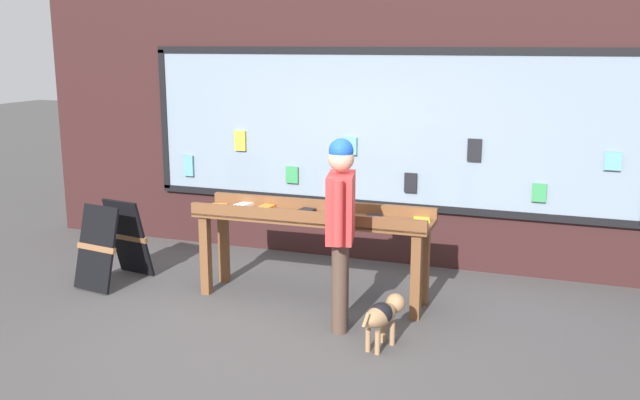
{
  "coord_description": "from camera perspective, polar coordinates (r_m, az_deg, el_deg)",
  "views": [
    {
      "loc": [
        2.35,
        -5.41,
        2.5
      ],
      "look_at": [
        0.15,
        0.68,
        1.06
      ],
      "focal_mm": 40.0,
      "sensor_mm": 36.0,
      "label": 1
    }
  ],
  "objects": [
    {
      "name": "shopfront_facade",
      "position": [
        8.17,
        3.55,
        6.65
      ],
      "size": [
        8.25,
        0.29,
        3.36
      ],
      "color": "#331919",
      "rests_on": "ground_plane"
    },
    {
      "name": "sandwich_board_sign",
      "position": [
        7.8,
        -16.24,
        -3.3
      ],
      "size": [
        0.58,
        0.78,
        0.85
      ],
      "rotation": [
        0.0,
        0.0,
        -0.16
      ],
      "color": "black",
      "rests_on": "ground_plane"
    },
    {
      "name": "display_table_main",
      "position": [
        6.94,
        -0.6,
        -2.0
      ],
      "size": [
        2.35,
        0.62,
        0.95
      ],
      "color": "brown",
      "rests_on": "ground_plane"
    },
    {
      "name": "ground_plane",
      "position": [
        6.41,
        -3.37,
        -10.45
      ],
      "size": [
        40.0,
        40.0,
        0.0
      ],
      "primitive_type": "plane",
      "color": "#474444"
    },
    {
      "name": "small_dog",
      "position": [
        6.01,
        5.07,
        -9.08
      ],
      "size": [
        0.3,
        0.57,
        0.41
      ],
      "rotation": [
        0.0,
        0.0,
        1.27
      ],
      "color": "#99724C",
      "rests_on": "ground_plane"
    },
    {
      "name": "person_browsing",
      "position": [
        6.14,
        1.67,
        -1.57
      ],
      "size": [
        0.32,
        0.66,
        1.71
      ],
      "rotation": [
        0.0,
        0.0,
        1.81
      ],
      "color": "#4C382D",
      "rests_on": "ground_plane"
    }
  ]
}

